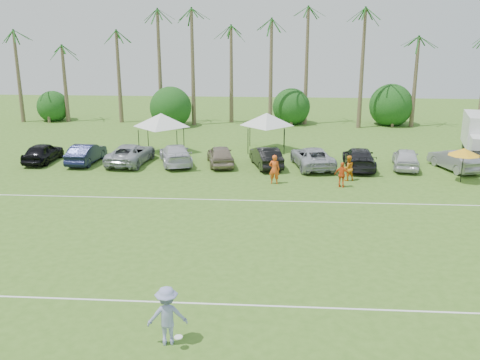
{
  "coord_description": "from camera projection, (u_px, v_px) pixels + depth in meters",
  "views": [
    {
      "loc": [
        4.64,
        -15.29,
        9.79
      ],
      "look_at": [
        2.65,
        12.72,
        1.6
      ],
      "focal_mm": 40.0,
      "sensor_mm": 36.0,
      "label": 1
    }
  ],
  "objects": [
    {
      "name": "canopy_tent_right",
      "position": [
        267.0,
        113.0,
        42.43
      ],
      "size": [
        4.37,
        4.37,
        3.54
      ],
      "color": "black",
      "rests_on": "ground"
    },
    {
      "name": "palm_tree_2",
      "position": [
        109.0,
        31.0,
        52.33
      ],
      "size": [
        2.4,
        2.4,
        10.9
      ],
      "color": "brown",
      "rests_on": "ground"
    },
    {
      "name": "palm_tree_4",
      "position": [
        191.0,
        49.0,
        52.27
      ],
      "size": [
        2.4,
        2.4,
        8.9
      ],
      "color": "brown",
      "rests_on": "ground"
    },
    {
      "name": "palm_tree_1",
      "position": [
        61.0,
        40.0,
        52.91
      ],
      "size": [
        2.4,
        2.4,
        9.9
      ],
      "color": "brown",
      "rests_on": "ground"
    },
    {
      "name": "parked_car_2",
      "position": [
        131.0,
        154.0,
        38.96
      ],
      "size": [
        2.88,
        5.43,
        1.45
      ],
      "primitive_type": "imported",
      "rotation": [
        0.0,
        0.0,
        3.05
      ],
      "color": "#999CA4",
      "rests_on": "ground"
    },
    {
      "name": "parked_car_0",
      "position": [
        43.0,
        153.0,
        39.33
      ],
      "size": [
        1.82,
        4.3,
        1.45
      ],
      "primitive_type": "imported",
      "rotation": [
        0.0,
        0.0,
        3.12
      ],
      "color": "black",
      "rests_on": "ground"
    },
    {
      "name": "bush_tree_3",
      "position": [
        392.0,
        108.0,
        53.45
      ],
      "size": [
        4.0,
        4.0,
        4.0
      ],
      "color": "brown",
      "rests_on": "ground"
    },
    {
      "name": "bush_tree_0",
      "position": [
        52.0,
        104.0,
        55.84
      ],
      "size": [
        4.0,
        4.0,
        4.0
      ],
      "color": "brown",
      "rests_on": "ground"
    },
    {
      "name": "parked_car_7",
      "position": [
        359.0,
        158.0,
        37.69
      ],
      "size": [
        2.21,
        5.07,
        1.45
      ],
      "primitive_type": "imported",
      "rotation": [
        0.0,
        0.0,
        3.11
      ],
      "color": "black",
      "rests_on": "ground"
    },
    {
      "name": "parked_car_8",
      "position": [
        406.0,
        158.0,
        37.66
      ],
      "size": [
        2.37,
        4.48,
        1.45
      ],
      "primitive_type": "imported",
      "rotation": [
        0.0,
        0.0,
        2.98
      ],
      "color": "silver",
      "rests_on": "ground"
    },
    {
      "name": "parked_car_9",
      "position": [
        455.0,
        160.0,
        37.23
      ],
      "size": [
        2.85,
        4.67,
        1.45
      ],
      "primitive_type": "imported",
      "rotation": [
        0.0,
        0.0,
        3.46
      ],
      "color": "gray",
      "rests_on": "ground"
    },
    {
      "name": "field_lines",
      "position": [
        177.0,
        239.0,
        25.36
      ],
      "size": [
        80.0,
        12.1,
        0.01
      ],
      "color": "white",
      "rests_on": "ground"
    },
    {
      "name": "palm_tree_3",
      "position": [
        149.0,
        22.0,
        51.82
      ],
      "size": [
        2.4,
        2.4,
        11.9
      ],
      "color": "brown",
      "rests_on": "ground"
    },
    {
      "name": "parked_car_6",
      "position": [
        312.0,
        157.0,
        37.93
      ],
      "size": [
        3.3,
        5.57,
        1.45
      ],
      "primitive_type": "imported",
      "rotation": [
        0.0,
        0.0,
        3.32
      ],
      "color": "#A6A9B1",
      "rests_on": "ground"
    },
    {
      "name": "bush_tree_1",
      "position": [
        174.0,
        105.0,
        54.96
      ],
      "size": [
        4.0,
        4.0,
        4.0
      ],
      "color": "brown",
      "rests_on": "ground"
    },
    {
      "name": "sideline_player_a",
      "position": [
        274.0,
        169.0,
        33.92
      ],
      "size": [
        0.74,
        0.54,
        1.89
      ],
      "primitive_type": "imported",
      "rotation": [
        0.0,
        0.0,
        3.02
      ],
      "color": "#EA531A",
      "rests_on": "ground"
    },
    {
      "name": "palm_tree_5",
      "position": [
        231.0,
        40.0,
        51.75
      ],
      "size": [
        2.4,
        2.4,
        9.9
      ],
      "color": "brown",
      "rests_on": "ground"
    },
    {
      "name": "palm_tree_9",
      "position": [
        421.0,
        40.0,
        50.53
      ],
      "size": [
        2.4,
        2.4,
        9.9
      ],
      "color": "brown",
      "rests_on": "ground"
    },
    {
      "name": "palm_tree_8",
      "position": [
        367.0,
        50.0,
        51.11
      ],
      "size": [
        2.4,
        2.4,
        8.9
      ],
      "color": "brown",
      "rests_on": "ground"
    },
    {
      "name": "palm_tree_7",
      "position": [
        315.0,
        21.0,
        50.73
      ],
      "size": [
        2.4,
        2.4,
        11.9
      ],
      "color": "brown",
      "rests_on": "ground"
    },
    {
      "name": "ground",
      "position": [
        133.0,
        332.0,
        17.7
      ],
      "size": [
        120.0,
        120.0,
        0.0
      ],
      "primitive_type": "plane",
      "color": "#416B20",
      "rests_on": "ground"
    },
    {
      "name": "parked_car_4",
      "position": [
        220.0,
        155.0,
        38.53
      ],
      "size": [
        2.56,
        4.52,
        1.45
      ],
      "primitive_type": "imported",
      "rotation": [
        0.0,
        0.0,
        3.35
      ],
      "color": "gray",
      "rests_on": "ground"
    },
    {
      "name": "palm_tree_0",
      "position": [
        13.0,
        48.0,
        53.5
      ],
      "size": [
        2.4,
        2.4,
        8.9
      ],
      "color": "brown",
      "rests_on": "ground"
    },
    {
      "name": "canopy_tent_left",
      "position": [
        161.0,
        113.0,
        41.51
      ],
      "size": [
        4.54,
        4.54,
        3.68
      ],
      "color": "black",
      "rests_on": "ground"
    },
    {
      "name": "market_umbrella",
      "position": [
        464.0,
        152.0,
        33.94
      ],
      "size": [
        2.01,
        2.01,
        2.24
      ],
      "color": "black",
      "rests_on": "ground"
    },
    {
      "name": "palm_tree_6",
      "position": [
        273.0,
        31.0,
        51.24
      ],
      "size": [
        2.4,
        2.4,
        10.9
      ],
      "color": "brown",
      "rests_on": "ground"
    },
    {
      "name": "sideline_player_b",
      "position": [
        348.0,
        168.0,
        34.66
      ],
      "size": [
        0.97,
        0.86,
        1.66
      ],
      "primitive_type": "imported",
      "rotation": [
        0.0,
        0.0,
        3.47
      ],
      "color": "orange",
      "rests_on": "ground"
    },
    {
      "name": "palm_tree_10",
      "position": [
        476.0,
        31.0,
        49.94
      ],
      "size": [
        2.4,
        2.4,
        10.9
      ],
      "color": "brown",
      "rests_on": "ground"
    },
    {
      "name": "parked_car_5",
      "position": [
        266.0,
        157.0,
        38.05
      ],
      "size": [
        2.65,
        4.66,
        1.45
      ],
      "primitive_type": "imported",
      "rotation": [
        0.0,
        0.0,
        3.41
      ],
      "color": "black",
      "rests_on": "ground"
    },
    {
      "name": "frisbee_player",
      "position": [
        167.0,
        316.0,
        16.8
      ],
      "size": [
        1.39,
        0.97,
        1.97
      ],
      "rotation": [
        0.0,
        0.0,
        3.35
      ],
      "color": "#8C92C7",
      "rests_on": "ground"
    },
    {
      "name": "sideline_player_c",
      "position": [
        342.0,
        175.0,
        33.23
      ],
      "size": [
        1.01,
        0.68,
        1.6
      ],
      "primitive_type": "imported",
      "rotation": [
        0.0,
        0.0,
        2.8
      ],
      "color": "#EA561A",
      "rests_on": "ground"
    },
    {
      "name": "parked_car_1",
      "position": [
        86.0,
        153.0,
        39.05
      ],
      "size": [
        1.78,
        4.48,
        1.45
      ],
      "primitive_type": "imported",
      "rotation": [
        0.0,
        0.0,
        3.09
      ],
      "color": "#111533",
      "rests_on": "ground"
    },
    {
      "name": "bush_tree_2",
      "position": [
        291.0,
        106.0,
        54.14
      ],
      "size": [
        4.0,
        4.0,
        4.0
      ],
      "color": "brown",
      "rests_on": "ground"
    },
    {
      "name": "parked_car_3",
      "position": [
        176.0,
        154.0,
        38.8
      ],
      "size": [
        3.42,
        5.38,
        1.45
      ],
      "primitive_type": "imported",
      "rotation": [
        0.0,
        0.0,
        3.44
      ],
      "color": "silver",
      "rests_on": "ground"
    }
  ]
}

